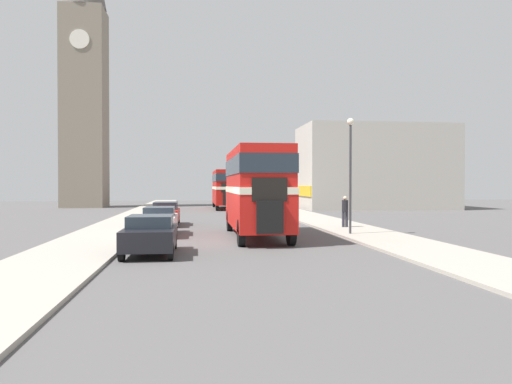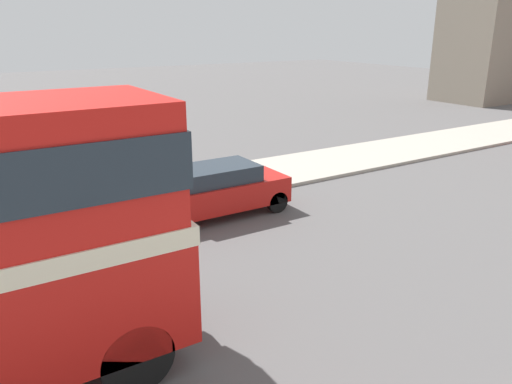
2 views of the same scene
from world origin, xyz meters
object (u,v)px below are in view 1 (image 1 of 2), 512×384
car_parked_far (166,213)px  church_tower (84,48)px  car_parked_mid (160,220)px  street_lamp (350,158)px  pedestrian_walking (345,210)px  bus_distant (225,186)px  double_decker_bus (256,185)px  car_parked_near (150,234)px

car_parked_far → church_tower: (-10.79, 27.42, 17.68)m
car_parked_mid → street_lamp: street_lamp is taller
car_parked_mid → car_parked_far: (-0.04, 6.21, 0.02)m
pedestrian_walking → bus_distant: bearing=102.0°
pedestrian_walking → street_lamp: (-0.92, -3.87, 2.81)m
double_decker_bus → car_parked_mid: bearing=161.7°
double_decker_bus → car_parked_near: size_ratio=2.31×
car_parked_mid → church_tower: 39.51m
pedestrian_walking → car_parked_mid: bearing=-167.9°
car_parked_far → pedestrian_walking: size_ratio=2.53×
bus_distant → car_parked_far: 22.39m
pedestrian_walking → double_decker_bus: bearing=-146.0°
car_parked_mid → pedestrian_walking: pedestrian_walking is taller
car_parked_mid → street_lamp: 10.30m
street_lamp → church_tower: bearing=120.2°
street_lamp → car_parked_mid: bearing=170.6°
car_parked_mid → pedestrian_walking: 10.83m
bus_distant → car_parked_far: size_ratio=2.31×
double_decker_bus → church_tower: (-15.66, 35.23, 15.89)m
car_parked_near → car_parked_far: bearing=90.8°
bus_distant → car_parked_near: (-4.95, -35.13, -1.72)m
car_parked_near → car_parked_mid: car_parked_mid is taller
double_decker_bus → church_tower: bearing=114.0°
bus_distant → car_parked_mid: size_ratio=2.32×
car_parked_near → car_parked_mid: size_ratio=0.87×
street_lamp → church_tower: size_ratio=0.16×
double_decker_bus → street_lamp: (4.83, 0.01, 1.38)m
bus_distant → car_parked_mid: bearing=-100.4°
car_parked_mid → car_parked_far: size_ratio=1.00×
double_decker_bus → car_parked_far: double_decker_bus is taller
car_parked_near → bus_distant: bearing=82.0°
car_parked_near → pedestrian_walking: size_ratio=2.20×
pedestrian_walking → street_lamp: 4.86m
car_parked_far → church_tower: 34.37m
double_decker_bus → church_tower: 41.70m
car_parked_near → church_tower: bearing=105.1°
car_parked_far → pedestrian_walking: pedestrian_walking is taller
car_parked_far → bus_distant: bearing=76.7°
bus_distant → car_parked_near: 35.52m
double_decker_bus → car_parked_mid: (-4.83, 1.60, -1.81)m
street_lamp → car_parked_near: bearing=-149.4°
bus_distant → car_parked_near: bearing=-98.0°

